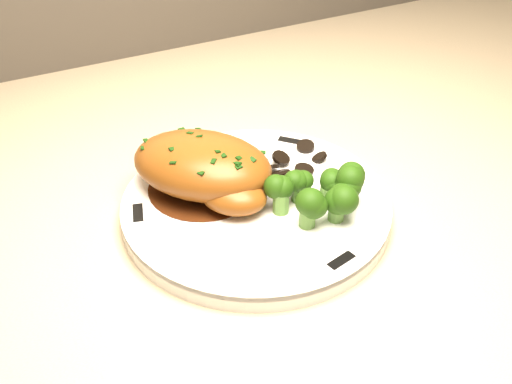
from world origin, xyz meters
name	(u,v)px	position (x,y,z in m)	size (l,w,h in m)	color
plate	(256,207)	(0.31, 1.58, 0.96)	(0.26, 0.26, 0.02)	white
rim_accent_0	(290,141)	(0.39, 1.66, 0.97)	(0.03, 0.01, 0.00)	black
rim_accent_1	(138,213)	(0.20, 1.61, 0.97)	(0.03, 0.01, 0.00)	black
rim_accent_2	(341,261)	(0.34, 1.48, 0.97)	(0.03, 0.01, 0.00)	black
gravy_pool	(204,187)	(0.27, 1.62, 0.97)	(0.11, 0.11, 0.00)	#3F1C0B
chicken_breast	(206,168)	(0.27, 1.62, 1.00)	(0.16, 0.16, 0.05)	#8F4D18
mushroom_pile	(288,171)	(0.36, 1.61, 0.98)	(0.08, 0.06, 0.02)	black
broccoli_florets	(317,194)	(0.35, 1.54, 0.99)	(0.08, 0.06, 0.03)	#63963F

